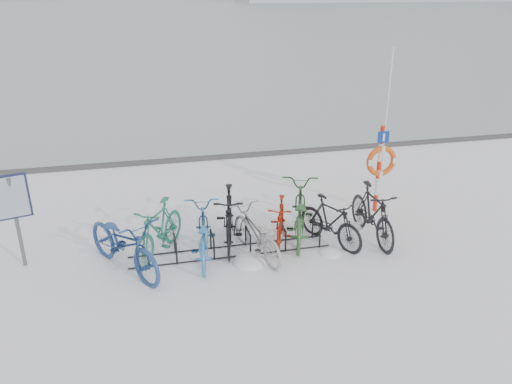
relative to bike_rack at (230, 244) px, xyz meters
name	(u,v)px	position (x,y,z in m)	size (l,w,h in m)	color
ground	(231,252)	(0.00, 0.00, -0.18)	(900.00, 900.00, 0.00)	white
ice_sheet	(135,6)	(0.00, 155.00, -0.17)	(400.00, 298.00, 0.02)	#9FACB4
quay_edge	(195,159)	(0.00, 5.90, -0.13)	(400.00, 0.25, 0.10)	#3F3F42
bike_rack	(230,244)	(0.00, 0.00, 0.00)	(4.00, 0.48, 0.46)	black
info_board	(12,202)	(-3.90, 0.39, 1.14)	(0.65, 0.38, 1.83)	#595B5E
lifebuoy_station	(381,161)	(3.71, 1.13, 1.08)	(0.72, 0.22, 3.75)	red
bike_0	(124,241)	(-2.02, -0.19, 0.41)	(0.78, 2.25, 1.18)	navy
bike_1	(159,228)	(-1.37, 0.28, 0.38)	(0.52, 1.86, 1.12)	#23715C
bike_2	(202,232)	(-0.55, -0.01, 0.34)	(0.69, 1.98, 1.04)	teal
bike_3	(229,217)	(0.05, 0.37, 0.42)	(0.57, 2.01, 1.21)	black
bike_4	(256,232)	(0.48, -0.19, 0.30)	(0.64, 1.84, 0.96)	#98999F
bike_5	(281,221)	(1.08, 0.17, 0.31)	(0.46, 1.63, 0.98)	maroon
bike_6	(299,211)	(1.54, 0.39, 0.40)	(0.77, 2.21, 1.16)	#29552B
bike_7	(331,220)	(2.08, -0.07, 0.33)	(0.48, 1.71, 1.03)	black
bike_8	(372,212)	(2.99, -0.06, 0.41)	(0.56, 1.97, 1.19)	black
snow_drifts	(281,250)	(1.01, -0.14, -0.18)	(3.19, 1.66, 0.24)	white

